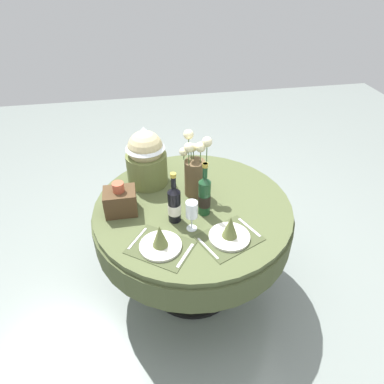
{
  "coord_description": "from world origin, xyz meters",
  "views": [
    {
      "loc": [
        -0.31,
        -1.73,
        2.18
      ],
      "look_at": [
        0.0,
        0.03,
        0.85
      ],
      "focal_mm": 32.06,
      "sensor_mm": 36.0,
      "label": 1
    }
  ],
  "objects": [
    {
      "name": "wine_glass_left",
      "position": [
        -0.05,
        -0.22,
        0.92
      ],
      "size": [
        0.07,
        0.07,
        0.2
      ],
      "color": "silver",
      "rests_on": "dining_table"
    },
    {
      "name": "wine_bottle_rear",
      "position": [
        -0.14,
        -0.13,
        0.9
      ],
      "size": [
        0.08,
        0.08,
        0.34
      ],
      "color": "black",
      "rests_on": "dining_table"
    },
    {
      "name": "flower_vase",
      "position": [
        0.03,
        0.13,
        0.96
      ],
      "size": [
        0.2,
        0.22,
        0.43
      ],
      "color": "brown",
      "rests_on": "dining_table"
    },
    {
      "name": "place_setting_right",
      "position": [
        0.15,
        -0.34,
        0.82
      ],
      "size": [
        0.42,
        0.38,
        0.16
      ],
      "color": "#41492B",
      "rests_on": "dining_table"
    },
    {
      "name": "wine_bottle_left",
      "position": [
        0.06,
        -0.09,
        0.91
      ],
      "size": [
        0.08,
        0.08,
        0.37
      ],
      "color": "#194223",
      "rests_on": "dining_table"
    },
    {
      "name": "place_setting_left",
      "position": [
        -0.25,
        -0.35,
        0.82
      ],
      "size": [
        0.43,
        0.41,
        0.16
      ],
      "color": "#41492B",
      "rests_on": "dining_table"
    },
    {
      "name": "dining_table",
      "position": [
        0.0,
        0.0,
        0.63
      ],
      "size": [
        1.32,
        1.32,
        0.77
      ],
      "color": "#4C5633",
      "rests_on": "ground"
    },
    {
      "name": "woven_basket_side_left",
      "position": [
        -0.46,
        0.01,
        0.86
      ],
      "size": [
        0.2,
        0.16,
        0.22
      ],
      "color": "#47331E",
      "rests_on": "dining_table"
    },
    {
      "name": "gift_tub_back_left",
      "position": [
        -0.27,
        0.31,
        1.0
      ],
      "size": [
        0.28,
        0.28,
        0.43
      ],
      "color": "olive",
      "rests_on": "dining_table"
    },
    {
      "name": "ground",
      "position": [
        0.0,
        0.0,
        0.0
      ],
      "size": [
        8.0,
        8.0,
        0.0
      ],
      "primitive_type": "plane",
      "color": "gray"
    }
  ]
}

